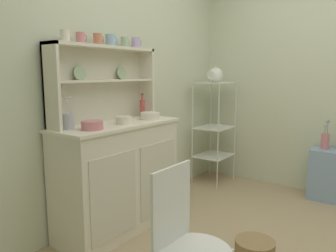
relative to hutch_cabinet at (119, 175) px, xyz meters
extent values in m
cube|color=beige|center=(0.30, 0.26, 0.79)|extent=(3.84, 0.05, 2.50)
cube|color=silver|center=(0.00, 0.00, -0.01)|extent=(1.08, 0.42, 0.90)
cube|color=beige|center=(-0.26, -0.21, -0.06)|extent=(0.45, 0.01, 0.63)
cube|color=beige|center=(0.26, -0.21, -0.06)|extent=(0.45, 0.01, 0.63)
cube|color=#EEE6CE|center=(0.00, 0.00, 0.42)|extent=(1.11, 0.45, 0.02)
cube|color=beige|center=(0.00, 0.20, 0.74)|extent=(1.03, 0.02, 0.61)
cube|color=silver|center=(-0.50, 0.12, 0.74)|extent=(0.02, 0.18, 0.61)
cube|color=silver|center=(0.50, 0.12, 0.74)|extent=(0.02, 0.18, 0.61)
cube|color=silver|center=(0.00, 0.12, 0.77)|extent=(0.99, 0.16, 0.02)
cube|color=silver|center=(0.00, 0.12, 1.04)|extent=(1.03, 0.18, 0.02)
cylinder|color=#9EB78E|center=(-0.23, 0.16, 0.83)|extent=(0.11, 0.03, 0.11)
cylinder|color=#9EB78E|center=(0.23, 0.16, 0.83)|extent=(0.11, 0.03, 0.11)
cylinder|color=silver|center=(1.33, -0.21, 0.13)|extent=(0.01, 0.01, 1.19)
cylinder|color=silver|center=(1.76, -0.21, 0.13)|extent=(0.01, 0.01, 1.19)
cylinder|color=silver|center=(1.33, 0.13, 0.13)|extent=(0.01, 0.01, 1.19)
cylinder|color=silver|center=(1.76, 0.13, 0.13)|extent=(0.01, 0.01, 1.19)
cube|color=silver|center=(1.55, -0.04, 0.72)|extent=(0.45, 0.35, 0.01)
cube|color=silver|center=(1.55, -0.04, 0.20)|extent=(0.45, 0.35, 0.01)
cube|color=silver|center=(1.55, -0.04, -0.14)|extent=(0.45, 0.35, 0.01)
cube|color=#849EBC|center=(1.74, -1.33, -0.20)|extent=(0.28, 0.48, 0.52)
cylinder|color=white|center=(-0.62, -1.12, -0.01)|extent=(0.36, 0.36, 0.02)
cube|color=white|center=(-0.62, -0.99, 0.19)|extent=(0.31, 0.02, 0.40)
cylinder|color=#93754C|center=(0.21, -1.10, -0.39)|extent=(0.28, 0.28, 0.14)
cylinder|color=silver|center=(-0.37, 0.12, 1.09)|extent=(0.07, 0.07, 0.09)
torus|color=silver|center=(-0.33, 0.12, 1.10)|extent=(0.01, 0.05, 0.05)
cylinder|color=#D17A84|center=(-0.24, 0.12, 1.09)|extent=(0.07, 0.07, 0.08)
torus|color=#D17A84|center=(-0.19, 0.12, 1.09)|extent=(0.01, 0.05, 0.05)
cylinder|color=#C67556|center=(-0.07, 0.12, 1.09)|extent=(0.07, 0.07, 0.09)
torus|color=#C67556|center=(-0.03, 0.12, 1.10)|extent=(0.01, 0.05, 0.05)
cylinder|color=#8EB2D1|center=(0.07, 0.12, 1.10)|extent=(0.08, 0.08, 0.09)
torus|color=#8EB2D1|center=(0.12, 0.12, 1.10)|extent=(0.01, 0.05, 0.05)
cylinder|color=#9EB78E|center=(0.23, 0.12, 1.09)|extent=(0.06, 0.06, 0.09)
torus|color=#9EB78E|center=(0.27, 0.12, 1.10)|extent=(0.01, 0.05, 0.05)
cylinder|color=#B79ECC|center=(0.37, 0.12, 1.09)|extent=(0.08, 0.08, 0.09)
torus|color=#B79ECC|center=(0.42, 0.12, 1.10)|extent=(0.01, 0.05, 0.05)
cylinder|color=#D17A84|center=(-0.32, -0.07, 0.47)|extent=(0.16, 0.16, 0.06)
cylinder|color=silver|center=(0.00, -0.07, 0.47)|extent=(0.13, 0.13, 0.06)
cylinder|color=silver|center=(0.32, -0.07, 0.47)|extent=(0.17, 0.17, 0.06)
cylinder|color=#B74C47|center=(0.41, 0.09, 0.51)|extent=(0.05, 0.05, 0.15)
cylinder|color=#B74C47|center=(0.41, 0.09, 0.61)|extent=(0.02, 0.02, 0.05)
cylinder|color=#4C382D|center=(0.41, 0.09, 0.64)|extent=(0.03, 0.03, 0.01)
cylinder|color=#B2B7C6|center=(-0.41, 0.08, 0.49)|extent=(0.08, 0.08, 0.11)
cylinder|color=silver|center=(-0.43, 0.07, 0.57)|extent=(0.01, 0.02, 0.17)
ellipsoid|color=silver|center=(-0.43, 0.07, 0.66)|extent=(0.02, 0.01, 0.01)
cylinder|color=silver|center=(-0.41, 0.05, 0.57)|extent=(0.03, 0.01, 0.18)
ellipsoid|color=silver|center=(-0.41, 0.05, 0.66)|extent=(0.02, 0.01, 0.01)
cylinder|color=silver|center=(-0.39, 0.07, 0.57)|extent=(0.01, 0.02, 0.17)
ellipsoid|color=silver|center=(-0.39, 0.07, 0.66)|extent=(0.02, 0.01, 0.01)
sphere|color=white|center=(1.55, -0.04, 0.81)|extent=(0.17, 0.17, 0.17)
sphere|color=silver|center=(1.55, -0.04, 0.91)|extent=(0.02, 0.02, 0.02)
cylinder|color=white|center=(1.66, -0.04, 0.82)|extent=(0.09, 0.02, 0.07)
torus|color=white|center=(1.45, -0.04, 0.81)|extent=(0.01, 0.10, 0.10)
cylinder|color=#D17A84|center=(1.74, -1.21, 0.14)|extent=(0.08, 0.08, 0.16)
cylinder|color=#4C844C|center=(1.72, -1.21, 0.26)|extent=(0.00, 0.01, 0.11)
sphere|color=#B79ECC|center=(1.72, -1.21, 0.32)|extent=(0.03, 0.03, 0.03)
cylinder|color=#4C844C|center=(1.74, -1.23, 0.28)|extent=(0.00, 0.01, 0.15)
sphere|color=#C67556|center=(1.74, -1.23, 0.36)|extent=(0.02, 0.02, 0.02)
cylinder|color=#4C844C|center=(1.75, -1.23, 0.28)|extent=(0.00, 0.01, 0.14)
sphere|color=#8EB2D1|center=(1.75, -1.23, 0.35)|extent=(0.04, 0.04, 0.04)
camera|label=1|loc=(-1.87, -1.89, 0.84)|focal=35.37mm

